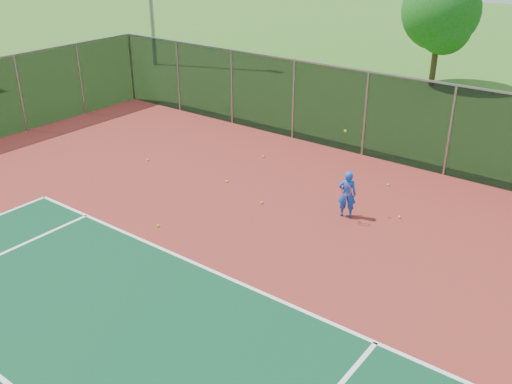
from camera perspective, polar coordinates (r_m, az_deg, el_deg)
court_apron at (r=11.95m, az=0.83°, el=-13.65°), size 30.00×20.00×0.02m
fence_back at (r=19.30m, az=18.83°, el=5.88°), size 30.00×0.06×3.03m
tennis_player at (r=16.05m, az=9.10°, el=-0.19°), size 0.60×0.67×2.49m
practice_ball_0 at (r=16.84m, az=0.59°, el=-1.07°), size 0.07×0.07×0.07m
practice_ball_1 at (r=16.53m, az=14.16°, el=-2.43°), size 0.07×0.07×0.07m
practice_ball_2 at (r=18.48m, az=13.09°, el=0.71°), size 0.07×0.07×0.07m
practice_ball_3 at (r=15.80m, az=-9.76°, el=-3.35°), size 0.07×0.07×0.07m
practice_ball_5 at (r=20.31m, az=-10.75°, el=3.20°), size 0.07×0.07×0.07m
practice_ball_6 at (r=18.27m, az=-2.93°, el=1.08°), size 0.07×0.07×0.07m
practice_ball_7 at (r=20.25m, az=0.73°, el=3.59°), size 0.07×0.07×0.07m
tree_back_left at (r=30.47m, az=18.08°, el=16.47°), size 3.81×3.81×5.60m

